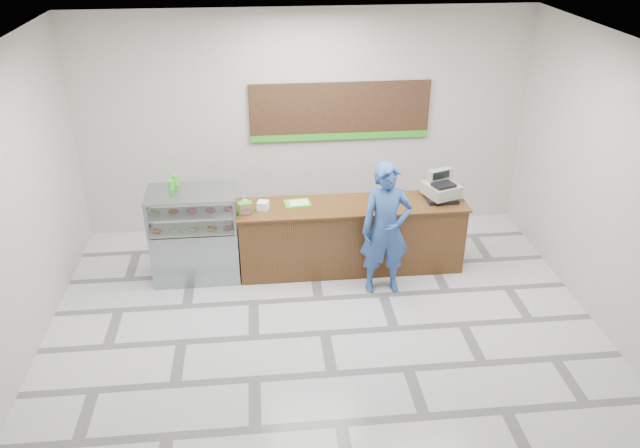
{
  "coord_description": "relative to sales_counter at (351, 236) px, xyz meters",
  "views": [
    {
      "loc": [
        -0.7,
        -6.28,
        4.87
      ],
      "look_at": [
        0.03,
        0.9,
        1.08
      ],
      "focal_mm": 35.0,
      "sensor_mm": 36.0,
      "label": 1
    }
  ],
  "objects": [
    {
      "name": "green_cup_left",
      "position": [
        -2.49,
        0.11,
        0.88
      ],
      "size": [
        0.08,
        0.08,
        0.13
      ],
      "primitive_type": "cylinder",
      "color": "green",
      "rests_on": "display_case"
    },
    {
      "name": "sales_counter",
      "position": [
        0.0,
        0.0,
        0.0
      ],
      "size": [
        3.26,
        0.76,
        1.03
      ],
      "color": "brown",
      "rests_on": "floor"
    },
    {
      "name": "cash_register",
      "position": [
        1.29,
        0.06,
        0.67
      ],
      "size": [
        0.55,
        0.57,
        0.41
      ],
      "rotation": [
        0.0,
        0.0,
        0.34
      ],
      "color": "black",
      "rests_on": "sales_counter"
    },
    {
      "name": "back_wall",
      "position": [
        -0.55,
        1.45,
        1.23
      ],
      "size": [
        7.0,
        0.0,
        7.0
      ],
      "primitive_type": "plane",
      "rotation": [
        1.57,
        0.0,
        0.0
      ],
      "color": "#BBB6AC",
      "rests_on": "floor"
    },
    {
      "name": "donut_decal",
      "position": [
        0.4,
        -0.09,
        0.52
      ],
      "size": [
        0.18,
        0.18,
        0.0
      ],
      "primitive_type": "cylinder",
      "color": "#D35481",
      "rests_on": "sales_counter"
    },
    {
      "name": "serving_tray",
      "position": [
        -0.76,
        0.1,
        0.52
      ],
      "size": [
        0.39,
        0.3,
        0.02
      ],
      "rotation": [
        0.0,
        0.0,
        0.1
      ],
      "color": "#44D81F",
      "rests_on": "sales_counter"
    },
    {
      "name": "green_cup_right",
      "position": [
        -2.44,
        0.25,
        0.89
      ],
      "size": [
        0.1,
        0.1,
        0.15
      ],
      "primitive_type": "cylinder",
      "color": "green",
      "rests_on": "display_case"
    },
    {
      "name": "straw_cup",
      "position": [
        -1.5,
        0.05,
        0.57
      ],
      "size": [
        0.08,
        0.08,
        0.11
      ],
      "primitive_type": "cylinder",
      "color": "silver",
      "rests_on": "sales_counter"
    },
    {
      "name": "promo_box",
      "position": [
        -1.5,
        -0.13,
        0.6
      ],
      "size": [
        0.19,
        0.14,
        0.17
      ],
      "primitive_type": "cube",
      "rotation": [
        0.0,
        0.0,
        0.06
      ],
      "color": "green",
      "rests_on": "sales_counter"
    },
    {
      "name": "customer",
      "position": [
        0.37,
        -0.61,
        0.42
      ],
      "size": [
        0.69,
        0.45,
        1.88
      ],
      "primitive_type": "imported",
      "rotation": [
        0.0,
        0.0,
        0.01
      ],
      "color": "#2B4D90",
      "rests_on": "floor"
    },
    {
      "name": "display_case",
      "position": [
        -2.22,
        -0.0,
        0.16
      ],
      "size": [
        1.22,
        0.72,
        1.33
      ],
      "color": "gray",
      "rests_on": "floor"
    },
    {
      "name": "card_terminal",
      "position": [
        1.18,
        -0.09,
        0.53
      ],
      "size": [
        0.12,
        0.19,
        0.04
      ],
      "primitive_type": "cube",
      "rotation": [
        0.0,
        0.0,
        0.2
      ],
      "color": "black",
      "rests_on": "sales_counter"
    },
    {
      "name": "floor",
      "position": [
        -0.55,
        -1.55,
        -0.52
      ],
      "size": [
        7.0,
        7.0,
        0.0
      ],
      "primitive_type": "plane",
      "color": "#BBBBC0",
      "rests_on": "ground"
    },
    {
      "name": "napkin_box",
      "position": [
        -1.25,
        -0.04,
        0.58
      ],
      "size": [
        0.18,
        0.18,
        0.12
      ],
      "primitive_type": "cube",
      "rotation": [
        0.0,
        0.0,
        -0.3
      ],
      "color": "white",
      "rests_on": "sales_counter"
    },
    {
      "name": "ceiling",
      "position": [
        -0.55,
        -1.55,
        2.98
      ],
      "size": [
        7.0,
        7.0,
        0.0
      ],
      "primitive_type": "plane",
      "rotation": [
        3.14,
        0.0,
        0.0
      ],
      "color": "silver",
      "rests_on": "back_wall"
    },
    {
      "name": "menu_board",
      "position": [
        -0.0,
        1.41,
        1.42
      ],
      "size": [
        2.8,
        0.06,
        0.9
      ],
      "color": "black",
      "rests_on": "back_wall"
    }
  ]
}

